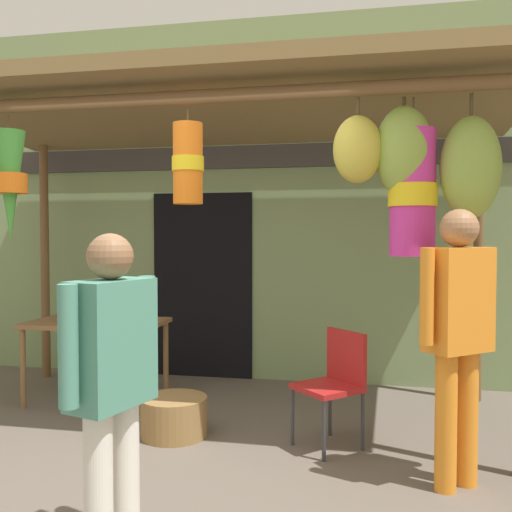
% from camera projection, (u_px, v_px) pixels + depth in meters
% --- Properties ---
extents(ground_plane, '(30.00, 30.00, 0.00)m').
position_uv_depth(ground_plane, '(157.00, 467.00, 3.75)').
color(ground_plane, '#60564C').
extents(shop_facade, '(11.82, 0.29, 3.83)m').
position_uv_depth(shop_facade, '(241.00, 201.00, 6.14)').
color(shop_facade, '#7A9360').
rests_on(shop_facade, ground_plane).
extents(market_stall_canopy, '(4.94, 2.20, 2.78)m').
position_uv_depth(market_stall_canopy, '(241.00, 126.00, 4.59)').
color(market_stall_canopy, brown).
rests_on(market_stall_canopy, ground_plane).
extents(display_table, '(1.21, 0.72, 0.75)m').
position_uv_depth(display_table, '(97.00, 330.00, 5.21)').
color(display_table, brown).
rests_on(display_table, ground_plane).
extents(flower_heap_on_table, '(0.57, 0.40, 0.16)m').
position_uv_depth(flower_heap_on_table, '(89.00, 313.00, 5.13)').
color(flower_heap_on_table, '#D13399').
rests_on(flower_heap_on_table, display_table).
extents(folding_chair, '(0.57, 0.57, 0.84)m').
position_uv_depth(folding_chair, '(335.00, 378.00, 4.13)').
color(folding_chair, '#AD1E1E').
rests_on(folding_chair, ground_plane).
extents(wicker_basket_by_table, '(0.51, 0.51, 0.30)m').
position_uv_depth(wicker_basket_by_table, '(174.00, 417.00, 4.34)').
color(wicker_basket_by_table, olive).
rests_on(wicker_basket_by_table, ground_plane).
extents(customer_foreground, '(0.48, 0.42, 1.71)m').
position_uv_depth(customer_foreground, '(458.00, 324.00, 3.42)').
color(customer_foreground, orange).
rests_on(customer_foreground, ground_plane).
extents(passerby_at_right, '(0.33, 0.57, 1.56)m').
position_uv_depth(passerby_at_right, '(111.00, 374.00, 2.58)').
color(passerby_at_right, silver).
rests_on(passerby_at_right, ground_plane).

